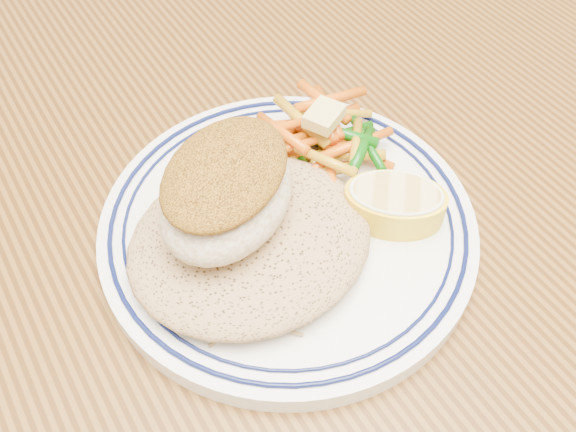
{
  "coord_description": "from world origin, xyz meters",
  "views": [
    {
      "loc": [
        -0.15,
        -0.19,
        1.09
      ],
      "look_at": [
        -0.01,
        0.03,
        0.77
      ],
      "focal_mm": 40.0,
      "sensor_mm": 36.0,
      "label": 1
    }
  ],
  "objects_px": {
    "rice_pilaf": "(250,237)",
    "fish_fillet": "(227,190)",
    "dining_table": "(320,331)",
    "plate": "(288,226)",
    "lemon_wedge": "(395,203)",
    "vegetable_pile": "(322,139)"
  },
  "relations": [
    {
      "from": "vegetable_pile",
      "to": "lemon_wedge",
      "type": "height_order",
      "value": "vegetable_pile"
    },
    {
      "from": "dining_table",
      "to": "rice_pilaf",
      "type": "distance_m",
      "value": 0.14
    },
    {
      "from": "rice_pilaf",
      "to": "lemon_wedge",
      "type": "xyz_separation_m",
      "value": [
        0.09,
        -0.02,
        -0.0
      ]
    },
    {
      "from": "fish_fillet",
      "to": "rice_pilaf",
      "type": "bearing_deg",
      "value": -65.42
    },
    {
      "from": "lemon_wedge",
      "to": "fish_fillet",
      "type": "bearing_deg",
      "value": 158.66
    },
    {
      "from": "plate",
      "to": "dining_table",
      "type": "bearing_deg",
      "value": -69.49
    },
    {
      "from": "plate",
      "to": "lemon_wedge",
      "type": "relative_size",
      "value": 2.92
    },
    {
      "from": "dining_table",
      "to": "vegetable_pile",
      "type": "xyz_separation_m",
      "value": [
        0.04,
        0.07,
        0.13
      ]
    },
    {
      "from": "rice_pilaf",
      "to": "fish_fillet",
      "type": "bearing_deg",
      "value": 114.58
    },
    {
      "from": "plate",
      "to": "lemon_wedge",
      "type": "height_order",
      "value": "lemon_wedge"
    },
    {
      "from": "dining_table",
      "to": "lemon_wedge",
      "type": "distance_m",
      "value": 0.13
    },
    {
      "from": "rice_pilaf",
      "to": "lemon_wedge",
      "type": "height_order",
      "value": "rice_pilaf"
    },
    {
      "from": "dining_table",
      "to": "lemon_wedge",
      "type": "bearing_deg",
      "value": -4.78
    },
    {
      "from": "vegetable_pile",
      "to": "dining_table",
      "type": "bearing_deg",
      "value": -121.43
    },
    {
      "from": "fish_fillet",
      "to": "lemon_wedge",
      "type": "xyz_separation_m",
      "value": [
        0.1,
        -0.04,
        -0.03
      ]
    },
    {
      "from": "dining_table",
      "to": "rice_pilaf",
      "type": "bearing_deg",
      "value": 154.29
    },
    {
      "from": "plate",
      "to": "rice_pilaf",
      "type": "distance_m",
      "value": 0.04
    },
    {
      "from": "plate",
      "to": "vegetable_pile",
      "type": "bearing_deg",
      "value": 37.02
    },
    {
      "from": "plate",
      "to": "lemon_wedge",
      "type": "bearing_deg",
      "value": -29.16
    },
    {
      "from": "fish_fillet",
      "to": "plate",
      "type": "bearing_deg",
      "value": -7.53
    },
    {
      "from": "rice_pilaf",
      "to": "lemon_wedge",
      "type": "distance_m",
      "value": 0.09
    },
    {
      "from": "fish_fillet",
      "to": "dining_table",
      "type": "bearing_deg",
      "value": -34.7
    }
  ]
}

